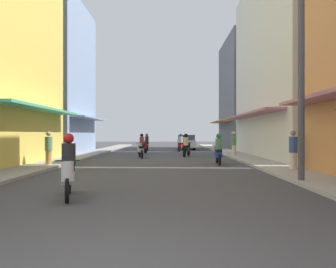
{
  "coord_description": "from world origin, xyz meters",
  "views": [
    {
      "loc": [
        0.62,
        -3.48,
        1.57
      ],
      "look_at": [
        0.48,
        19.79,
        1.55
      ],
      "focal_mm": 35.19,
      "sensor_mm": 36.0,
      "label": 1
    }
  ],
  "objects_px": {
    "utility_pole": "(301,70)",
    "motorbike_white": "(68,169)",
    "motorbike_blue": "(218,151)",
    "motorbike_maroon": "(143,145)",
    "motorbike_silver": "(141,150)",
    "motorbike_red": "(181,143)",
    "parked_car": "(186,142)",
    "pedestrian_crossing": "(234,142)",
    "pedestrian_far": "(293,151)",
    "motorbike_orange": "(147,143)",
    "motorbike_black": "(186,146)",
    "pedestrian_midway": "(49,149)"
  },
  "relations": [
    {
      "from": "pedestrian_crossing",
      "to": "utility_pole",
      "type": "relative_size",
      "value": 0.25
    },
    {
      "from": "pedestrian_crossing",
      "to": "pedestrian_far",
      "type": "bearing_deg",
      "value": -85.6
    },
    {
      "from": "motorbike_silver",
      "to": "pedestrian_crossing",
      "type": "distance_m",
      "value": 6.48
    },
    {
      "from": "utility_pole",
      "to": "motorbike_silver",
      "type": "bearing_deg",
      "value": 118.52
    },
    {
      "from": "motorbike_red",
      "to": "motorbike_white",
      "type": "xyz_separation_m",
      "value": [
        -3.51,
        -21.08,
        0.0
      ]
    },
    {
      "from": "motorbike_blue",
      "to": "pedestrian_crossing",
      "type": "height_order",
      "value": "pedestrian_crossing"
    },
    {
      "from": "motorbike_maroon",
      "to": "pedestrian_far",
      "type": "xyz_separation_m",
      "value": [
        7.24,
        -11.86,
        0.15
      ]
    },
    {
      "from": "motorbike_silver",
      "to": "motorbike_maroon",
      "type": "relative_size",
      "value": 1.02
    },
    {
      "from": "motorbike_black",
      "to": "pedestrian_crossing",
      "type": "distance_m",
      "value": 3.31
    },
    {
      "from": "motorbike_white",
      "to": "motorbike_black",
      "type": "distance_m",
      "value": 14.83
    },
    {
      "from": "parked_car",
      "to": "pedestrian_far",
      "type": "height_order",
      "value": "pedestrian_far"
    },
    {
      "from": "motorbike_red",
      "to": "pedestrian_midway",
      "type": "xyz_separation_m",
      "value": [
        -6.71,
        -13.77,
        0.14
      ]
    },
    {
      "from": "motorbike_maroon",
      "to": "pedestrian_far",
      "type": "height_order",
      "value": "pedestrian_far"
    },
    {
      "from": "motorbike_orange",
      "to": "motorbike_black",
      "type": "xyz_separation_m",
      "value": [
        3.32,
        -8.28,
        0.0
      ]
    },
    {
      "from": "motorbike_blue",
      "to": "motorbike_silver",
      "type": "relative_size",
      "value": 1.01
    },
    {
      "from": "motorbike_orange",
      "to": "utility_pole",
      "type": "xyz_separation_m",
      "value": [
        6.3,
        -20.42,
        2.85
      ]
    },
    {
      "from": "motorbike_maroon",
      "to": "pedestrian_crossing",
      "type": "bearing_deg",
      "value": -23.25
    },
    {
      "from": "pedestrian_far",
      "to": "utility_pole",
      "type": "bearing_deg",
      "value": -106.69
    },
    {
      "from": "motorbike_red",
      "to": "pedestrian_far",
      "type": "height_order",
      "value": "pedestrian_far"
    },
    {
      "from": "motorbike_blue",
      "to": "parked_car",
      "type": "distance_m",
      "value": 15.9
    },
    {
      "from": "parked_car",
      "to": "motorbike_red",
      "type": "bearing_deg",
      "value": -99.95
    },
    {
      "from": "motorbike_orange",
      "to": "motorbike_silver",
      "type": "xyz_separation_m",
      "value": [
        0.28,
        -9.35,
        -0.2
      ]
    },
    {
      "from": "motorbike_blue",
      "to": "pedestrian_crossing",
      "type": "bearing_deg",
      "value": 71.72
    },
    {
      "from": "utility_pole",
      "to": "motorbike_white",
      "type": "bearing_deg",
      "value": -161.18
    },
    {
      "from": "motorbike_silver",
      "to": "pedestrian_far",
      "type": "bearing_deg",
      "value": -47.75
    },
    {
      "from": "motorbike_silver",
      "to": "motorbike_black",
      "type": "distance_m",
      "value": 3.22
    },
    {
      "from": "motorbike_blue",
      "to": "motorbike_silver",
      "type": "bearing_deg",
      "value": 134.0
    },
    {
      "from": "motorbike_orange",
      "to": "motorbike_red",
      "type": "height_order",
      "value": "same"
    },
    {
      "from": "motorbike_orange",
      "to": "motorbike_silver",
      "type": "height_order",
      "value": "motorbike_orange"
    },
    {
      "from": "motorbike_white",
      "to": "pedestrian_midway",
      "type": "height_order",
      "value": "pedestrian_midway"
    },
    {
      "from": "parked_car",
      "to": "motorbike_blue",
      "type": "bearing_deg",
      "value": -87.0
    },
    {
      "from": "motorbike_orange",
      "to": "motorbike_maroon",
      "type": "distance_m",
      "value": 5.21
    },
    {
      "from": "motorbike_red",
      "to": "motorbike_silver",
      "type": "xyz_separation_m",
      "value": [
        -2.92,
        -7.76,
        -0.2
      ]
    },
    {
      "from": "motorbike_orange",
      "to": "motorbike_silver",
      "type": "relative_size",
      "value": 1.0
    },
    {
      "from": "motorbike_silver",
      "to": "parked_car",
      "type": "xyz_separation_m",
      "value": [
        3.55,
        11.34,
        0.24
      ]
    },
    {
      "from": "motorbike_white",
      "to": "motorbike_silver",
      "type": "xyz_separation_m",
      "value": [
        0.58,
        13.32,
        -0.2
      ]
    },
    {
      "from": "motorbike_orange",
      "to": "pedestrian_midway",
      "type": "height_order",
      "value": "pedestrian_midway"
    },
    {
      "from": "motorbike_orange",
      "to": "motorbike_maroon",
      "type": "height_order",
      "value": "same"
    },
    {
      "from": "motorbike_maroon",
      "to": "parked_car",
      "type": "distance_m",
      "value": 8.13
    },
    {
      "from": "motorbike_orange",
      "to": "motorbike_blue",
      "type": "bearing_deg",
      "value": -71.43
    },
    {
      "from": "motorbike_red",
      "to": "motorbike_maroon",
      "type": "bearing_deg",
      "value": -130.93
    },
    {
      "from": "motorbike_red",
      "to": "parked_car",
      "type": "bearing_deg",
      "value": 80.05
    },
    {
      "from": "motorbike_white",
      "to": "motorbike_silver",
      "type": "distance_m",
      "value": 13.33
    },
    {
      "from": "motorbike_maroon",
      "to": "parked_car",
      "type": "relative_size",
      "value": 0.42
    },
    {
      "from": "motorbike_black",
      "to": "pedestrian_midway",
      "type": "xyz_separation_m",
      "value": [
        -6.82,
        -7.06,
        0.14
      ]
    },
    {
      "from": "motorbike_silver",
      "to": "parked_car",
      "type": "relative_size",
      "value": 0.43
    },
    {
      "from": "parked_car",
      "to": "motorbike_orange",
      "type": "bearing_deg",
      "value": -152.53
    },
    {
      "from": "motorbike_blue",
      "to": "motorbike_maroon",
      "type": "relative_size",
      "value": 1.03
    },
    {
      "from": "motorbike_blue",
      "to": "motorbike_maroon",
      "type": "height_order",
      "value": "same"
    },
    {
      "from": "motorbike_maroon",
      "to": "motorbike_silver",
      "type": "bearing_deg",
      "value": -86.95
    }
  ]
}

